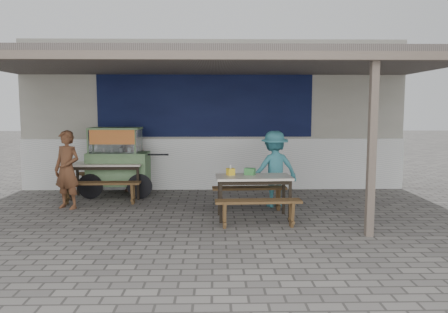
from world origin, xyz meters
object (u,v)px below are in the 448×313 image
object	(u,v)px
bench_right_wall	(249,193)
bench_left_street	(99,187)
tissue_box	(231,172)
vendor_cart	(118,159)
condiment_jar	(119,160)
bench_left_wall	(114,177)
bench_right_street	(258,207)
patron_wall_side	(132,159)
patron_street_side	(67,170)
table_right	(254,181)
donation_box	(250,171)
condiment_bowl	(93,162)
table_left	(107,167)
patron_right_table	(274,169)

from	to	relation	value
bench_right_wall	bench_left_street	bearing A→B (deg)	166.09
bench_right_wall	tissue_box	world-z (taller)	tissue_box
vendor_cart	condiment_jar	size ratio (longest dim) A/B	18.40
bench_left_wall	bench_right_street	world-z (taller)	same
patron_wall_side	bench_left_wall	bearing A→B (deg)	24.75
bench_left_wall	patron_street_side	bearing A→B (deg)	-107.62
tissue_box	patron_street_side	bearing A→B (deg)	166.58
table_right	donation_box	size ratio (longest dim) A/B	7.36
table_right	bench_right_street	size ratio (longest dim) A/B	0.94
bench_left_wall	donation_box	distance (m)	3.79
patron_street_side	tissue_box	distance (m)	3.18
patron_wall_side	condiment_jar	size ratio (longest dim) A/B	14.35
bench_right_wall	tissue_box	xyz separation A→B (m)	(-0.37, -0.48, 0.47)
bench_right_street	tissue_box	xyz separation A→B (m)	(-0.42, 0.69, 0.47)
bench_left_street	vendor_cart	world-z (taller)	vendor_cart
bench_left_wall	vendor_cart	distance (m)	0.66
bench_right_wall	tissue_box	distance (m)	0.77
table_right	patron_street_side	xyz separation A→B (m)	(-3.49, 0.84, 0.08)
condiment_bowl	table_right	bearing A→B (deg)	-29.70
vendor_cart	patron_street_side	world-z (taller)	same
bench_left_street	tissue_box	size ratio (longest dim) A/B	13.71
vendor_cart	table_left	bearing A→B (deg)	-127.99
tissue_box	table_right	bearing A→B (deg)	-14.94
condiment_bowl	tissue_box	bearing A→B (deg)	-31.47
bench_right_wall	patron_right_table	size ratio (longest dim) A/B	0.95
condiment_jar	table_right	bearing A→B (deg)	-34.75
bench_right_street	condiment_bowl	distance (m)	4.14
bench_left_street	bench_right_street	world-z (taller)	same
patron_wall_side	condiment_bowl	xyz separation A→B (m)	(-0.70, -0.69, 0.04)
bench_left_wall	bench_right_street	bearing A→B (deg)	-45.91
vendor_cart	bench_left_street	bearing A→B (deg)	-100.25
patron_right_table	tissue_box	world-z (taller)	patron_right_table
bench_right_street	donation_box	bearing A→B (deg)	94.06
condiment_jar	tissue_box	bearing A→B (deg)	-37.45
table_left	table_right	distance (m)	3.50
tissue_box	condiment_bowl	xyz separation A→B (m)	(-2.88, 1.76, -0.03)
table_left	tissue_box	xyz separation A→B (m)	(2.59, -1.72, 0.14)
bench_left_wall	patron_street_side	size ratio (longest dim) A/B	1.09
vendor_cart	patron_right_table	distance (m)	3.47
patron_right_table	table_right	bearing A→B (deg)	48.00
bench_left_wall	bench_right_wall	world-z (taller)	same
bench_right_street	table_right	bearing A→B (deg)	90.00
bench_left_street	condiment_jar	xyz separation A→B (m)	(0.24, 0.71, 0.46)
vendor_cart	bench_right_street	bearing A→B (deg)	-41.53
donation_box	condiment_bowl	xyz separation A→B (m)	(-3.22, 1.74, -0.03)
table_left	donation_box	size ratio (longest dim) A/B	8.56
bench_left_street	vendor_cart	size ratio (longest dim) A/B	0.86
bench_left_wall	patron_wall_side	world-z (taller)	patron_wall_side
patron_wall_side	table_right	bearing A→B (deg)	148.03
patron_wall_side	donation_box	distance (m)	3.50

